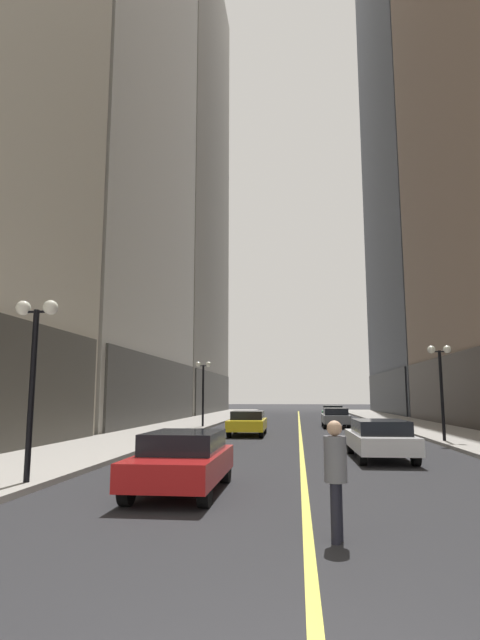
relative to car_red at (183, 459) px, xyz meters
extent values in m
plane|color=#262628|center=(2.71, 27.00, -0.72)|extent=(200.00, 200.00, 0.00)
cube|color=#9E9991|center=(-5.54, 27.00, -0.64)|extent=(4.50, 78.00, 0.15)
cube|color=#9E9991|center=(10.96, 27.00, -0.64)|extent=(4.50, 78.00, 0.15)
cube|color=#E5D64C|center=(2.71, 27.00, -0.71)|extent=(0.16, 70.00, 0.01)
cube|color=#3A3935|center=(-7.89, 26.50, 1.78)|extent=(0.50, 22.80, 5.00)
cube|color=#A8A399|center=(-14.34, 52.00, 31.18)|extent=(13.09, 26.00, 63.79)
cube|color=#3A3935|center=(-7.89, 52.00, 1.78)|extent=(0.50, 24.70, 5.00)
cube|color=#332A23|center=(13.31, 26.50, 1.78)|extent=(0.50, 22.80, 5.00)
cube|color=#4C515B|center=(20.30, 52.00, 33.50)|extent=(14.18, 26.00, 68.43)
cube|color=black|center=(13.31, 52.00, 1.78)|extent=(0.50, 24.70, 5.00)
cube|color=#B21919|center=(0.00, -0.06, -0.12)|extent=(1.80, 4.04, 0.55)
cube|color=black|center=(0.00, 0.14, 0.35)|extent=(1.58, 2.27, 0.50)
cylinder|color=black|center=(0.78, -1.47, -0.40)|extent=(0.22, 0.64, 0.64)
cylinder|color=black|center=(-0.78, -1.47, -0.40)|extent=(0.22, 0.64, 0.64)
cylinder|color=black|center=(0.78, 1.36, -0.40)|extent=(0.22, 0.64, 0.64)
cylinder|color=black|center=(-0.78, 1.36, -0.40)|extent=(0.22, 0.64, 0.64)
cube|color=silver|center=(5.34, 6.64, -0.12)|extent=(1.91, 4.64, 0.55)
cube|color=black|center=(5.35, 6.40, 0.35)|extent=(1.66, 2.61, 0.50)
cylinder|color=black|center=(4.52, 8.24, -0.40)|extent=(0.23, 0.64, 0.64)
cylinder|color=black|center=(6.13, 8.26, -0.40)|extent=(0.23, 0.64, 0.64)
cylinder|color=black|center=(4.56, 5.01, -0.40)|extent=(0.23, 0.64, 0.64)
cylinder|color=black|center=(6.17, 5.03, -0.40)|extent=(0.23, 0.64, 0.64)
cube|color=yellow|center=(-0.15, 16.60, -0.12)|extent=(1.98, 4.54, 0.55)
cube|color=black|center=(-0.15, 16.83, 0.35)|extent=(1.73, 2.55, 0.50)
cylinder|color=black|center=(0.71, 15.04, -0.40)|extent=(0.23, 0.64, 0.64)
cylinder|color=black|center=(-0.97, 15.01, -0.40)|extent=(0.23, 0.64, 0.64)
cylinder|color=black|center=(0.67, 18.19, -0.40)|extent=(0.23, 0.64, 0.64)
cylinder|color=black|center=(-1.01, 18.17, -0.40)|extent=(0.23, 0.64, 0.64)
cube|color=slate|center=(5.15, 24.46, -0.12)|extent=(1.77, 4.73, 0.55)
cube|color=black|center=(5.15, 24.23, 0.35)|extent=(1.55, 2.65, 0.50)
cylinder|color=black|center=(4.41, 26.12, -0.40)|extent=(0.22, 0.64, 0.64)
cylinder|color=black|center=(5.91, 26.11, -0.40)|extent=(0.22, 0.64, 0.64)
cylinder|color=black|center=(4.39, 22.82, -0.40)|extent=(0.22, 0.64, 0.64)
cylinder|color=black|center=(5.90, 22.81, -0.40)|extent=(0.22, 0.64, 0.64)
cube|color=#196038|center=(5.63, 34.09, -0.12)|extent=(2.05, 4.29, 0.55)
cube|color=black|center=(5.62, 33.88, 0.35)|extent=(1.74, 2.43, 0.50)
cylinder|color=black|center=(4.91, 35.60, -0.40)|extent=(0.25, 0.65, 0.64)
cylinder|color=black|center=(6.51, 35.52, -0.40)|extent=(0.25, 0.65, 0.64)
cylinder|color=black|center=(4.76, 32.66, -0.40)|extent=(0.25, 0.65, 0.64)
cylinder|color=black|center=(6.36, 32.58, -0.40)|extent=(0.25, 0.65, 0.64)
cylinder|color=black|center=(3.10, -3.62, -0.29)|extent=(0.14, 0.14, 0.85)
cylinder|color=black|center=(3.15, -3.47, -0.29)|extent=(0.14, 0.14, 0.85)
cylinder|color=slate|center=(3.13, -3.55, 0.47)|extent=(0.43, 0.43, 0.67)
sphere|color=tan|center=(3.13, -3.55, 0.92)|extent=(0.23, 0.23, 0.23)
cylinder|color=black|center=(-3.69, 0.04, 1.38)|extent=(0.14, 0.14, 4.20)
cylinder|color=black|center=(-3.69, 0.04, 3.43)|extent=(0.80, 0.06, 0.06)
sphere|color=white|center=(-4.04, 0.04, 3.53)|extent=(0.36, 0.36, 0.36)
sphere|color=white|center=(-3.34, 0.04, 3.53)|extent=(0.36, 0.36, 0.36)
cylinder|color=black|center=(-3.69, 22.23, 1.38)|extent=(0.14, 0.14, 4.20)
cylinder|color=black|center=(-3.69, 22.23, 3.43)|extent=(0.80, 0.06, 0.06)
sphere|color=white|center=(-4.04, 22.23, 3.53)|extent=(0.36, 0.36, 0.36)
sphere|color=white|center=(-3.34, 22.23, 3.53)|extent=(0.36, 0.36, 0.36)
cylinder|color=black|center=(9.11, 12.61, 1.38)|extent=(0.14, 0.14, 4.20)
cylinder|color=black|center=(9.11, 12.61, 3.43)|extent=(0.80, 0.06, 0.06)
sphere|color=white|center=(8.76, 12.61, 3.53)|extent=(0.36, 0.36, 0.36)
sphere|color=white|center=(9.46, 12.61, 3.53)|extent=(0.36, 0.36, 0.36)
camera|label=1|loc=(2.58, -11.45, 1.40)|focal=28.39mm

